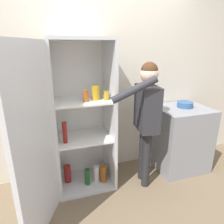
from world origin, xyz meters
TOP-DOWN VIEW (x-y plane):
  - ground_plane at (0.00, 0.00)m, footprint 12.00×12.00m
  - wall_back at (0.00, 0.98)m, footprint 7.00×0.06m
  - refrigerator at (-0.43, 0.55)m, footprint 1.02×1.19m
  - person at (0.42, 0.43)m, footprint 0.64×0.51m
  - counter at (1.08, 0.61)m, footprint 0.71×0.63m
  - bowl at (1.12, 0.63)m, footprint 0.21×0.21m

SIDE VIEW (x-z plane):
  - ground_plane at x=0.00m, z-range 0.00..0.00m
  - counter at x=1.08m, z-range 0.00..0.92m
  - refrigerator at x=-0.43m, z-range -0.02..1.79m
  - bowl at x=1.12m, z-range 0.92..0.99m
  - person at x=0.42m, z-range 0.22..1.78m
  - wall_back at x=0.00m, z-range 0.00..2.55m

